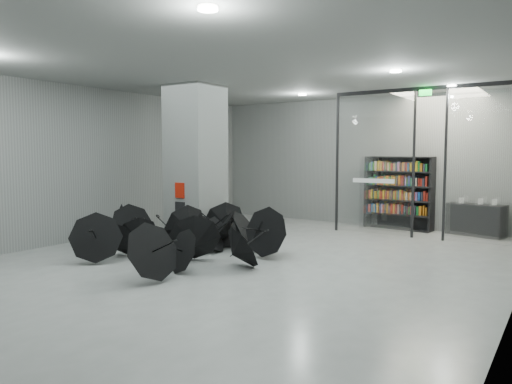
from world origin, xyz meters
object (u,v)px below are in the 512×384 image
Objects in this scene: bookshelf at (399,193)px; shop_counter at (476,220)px; column at (196,164)px; umbrella_cluster at (191,240)px.

bookshelf is 2.24m from shop_counter.
bookshelf is (3.84, 4.75, -0.92)m from column.
column reaches higher than shop_counter.
column is 6.18m from bookshelf.
column is 0.78× the size of umbrella_cluster.
column is at bearing -121.70° from bookshelf.
column is 2.42m from umbrella_cluster.
column is at bearing -127.41° from shop_counter.
column reaches higher than umbrella_cluster.
umbrella_cluster is at bearing -107.25° from bookshelf.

